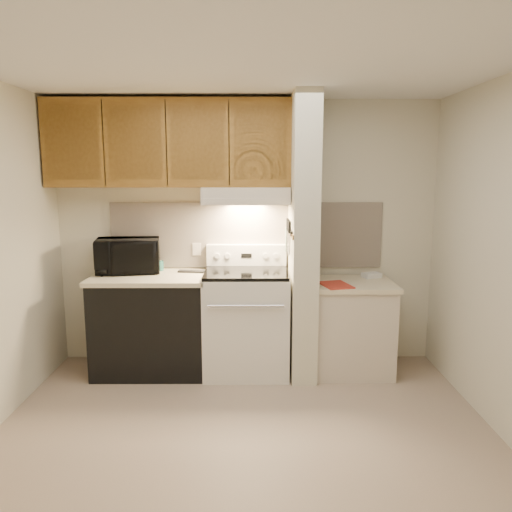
{
  "coord_description": "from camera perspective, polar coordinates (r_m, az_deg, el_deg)",
  "views": [
    {
      "loc": [
        0.06,
        -3.27,
        1.84
      ],
      "look_at": [
        0.09,
        0.75,
        1.16
      ],
      "focal_mm": 35.0,
      "sensor_mm": 36.0,
      "label": 1
    }
  ],
  "objects": [
    {
      "name": "floor",
      "position": [
        3.76,
        -1.35,
        -19.71
      ],
      "size": [
        3.6,
        3.6,
        0.0
      ],
      "primitive_type": "plane",
      "color": "tan",
      "rests_on": "ground"
    },
    {
      "name": "ceiling",
      "position": [
        3.34,
        -1.53,
        21.03
      ],
      "size": [
        3.6,
        3.6,
        0.0
      ],
      "primitive_type": "plane",
      "rotation": [
        3.14,
        0.0,
        0.0
      ],
      "color": "white",
      "rests_on": "wall_back"
    },
    {
      "name": "wall_back",
      "position": [
        4.81,
        -1.09,
        2.6
      ],
      "size": [
        3.6,
        2.5,
        0.02
      ],
      "primitive_type": "cube",
      "rotation": [
        1.57,
        0.0,
        0.0
      ],
      "color": "beige",
      "rests_on": "floor"
    },
    {
      "name": "wall_right",
      "position": [
        3.75,
        27.25,
        -0.51
      ],
      "size": [
        0.02,
        3.0,
        2.5
      ],
      "primitive_type": "cube",
      "color": "beige",
      "rests_on": "floor"
    },
    {
      "name": "backsplash",
      "position": [
        4.8,
        -1.09,
        2.41
      ],
      "size": [
        2.6,
        0.02,
        0.63
      ],
      "primitive_type": "cube",
      "color": "#F4DFCB",
      "rests_on": "wall_back"
    },
    {
      "name": "range_body",
      "position": [
        4.64,
        -1.12,
        -7.67
      ],
      "size": [
        0.76,
        0.65,
        0.92
      ],
      "primitive_type": "cube",
      "color": "silver",
      "rests_on": "floor"
    },
    {
      "name": "oven_window",
      "position": [
        4.32,
        -1.18,
        -8.41
      ],
      "size": [
        0.5,
        0.01,
        0.3
      ],
      "primitive_type": "cube",
      "color": "black",
      "rests_on": "range_body"
    },
    {
      "name": "oven_handle",
      "position": [
        4.22,
        -1.19,
        -5.74
      ],
      "size": [
        0.65,
        0.02,
        0.02
      ],
      "primitive_type": "cylinder",
      "rotation": [
        0.0,
        1.57,
        0.0
      ],
      "color": "silver",
      "rests_on": "range_body"
    },
    {
      "name": "cooktop",
      "position": [
        4.52,
        -1.14,
        -1.91
      ],
      "size": [
        0.74,
        0.64,
        0.03
      ],
      "primitive_type": "cube",
      "color": "black",
      "rests_on": "range_body"
    },
    {
      "name": "range_backguard",
      "position": [
        4.78,
        -1.09,
        0.13
      ],
      "size": [
        0.76,
        0.08,
        0.2
      ],
      "primitive_type": "cube",
      "color": "silver",
      "rests_on": "range_body"
    },
    {
      "name": "range_display",
      "position": [
        4.74,
        -1.1,
        0.05
      ],
      "size": [
        0.1,
        0.01,
        0.04
      ],
      "primitive_type": "cube",
      "color": "black",
      "rests_on": "range_backguard"
    },
    {
      "name": "range_knob_left_outer",
      "position": [
        4.75,
        -4.48,
        0.04
      ],
      "size": [
        0.05,
        0.02,
        0.05
      ],
      "primitive_type": "cylinder",
      "rotation": [
        1.57,
        0.0,
        0.0
      ],
      "color": "silver",
      "rests_on": "range_backguard"
    },
    {
      "name": "range_knob_left_inner",
      "position": [
        4.74,
        -3.28,
        0.04
      ],
      "size": [
        0.05,
        0.02,
        0.05
      ],
      "primitive_type": "cylinder",
      "rotation": [
        1.57,
        0.0,
        0.0
      ],
      "color": "silver",
      "rests_on": "range_backguard"
    },
    {
      "name": "range_knob_right_inner",
      "position": [
        4.73,
        1.08,
        0.04
      ],
      "size": [
        0.05,
        0.02,
        0.05
      ],
      "primitive_type": "cylinder",
      "rotation": [
        1.57,
        0.0,
        0.0
      ],
      "color": "silver",
      "rests_on": "range_backguard"
    },
    {
      "name": "range_knob_right_outer",
      "position": [
        4.74,
        2.29,
        0.04
      ],
      "size": [
        0.05,
        0.02,
        0.05
      ],
      "primitive_type": "cylinder",
      "rotation": [
        1.57,
        0.0,
        0.0
      ],
      "color": "silver",
      "rests_on": "range_backguard"
    },
    {
      "name": "dishwasher_front",
      "position": [
        4.75,
        -11.89,
        -7.77
      ],
      "size": [
        1.0,
        0.63,
        0.87
      ],
      "primitive_type": "cube",
      "color": "black",
      "rests_on": "floor"
    },
    {
      "name": "left_countertop",
      "position": [
        4.63,
        -12.09,
        -2.4
      ],
      "size": [
        1.04,
        0.67,
        0.04
      ],
      "primitive_type": "cube",
      "color": "beige",
      "rests_on": "dishwasher_front"
    },
    {
      "name": "spoon_rest",
      "position": [
        4.69,
        -7.39,
        -1.76
      ],
      "size": [
        0.25,
        0.11,
        0.02
      ],
      "primitive_type": "cube",
      "rotation": [
        0.0,
        0.0,
        -0.15
      ],
      "color": "black",
      "rests_on": "left_countertop"
    },
    {
      "name": "teal_jar",
      "position": [
        4.82,
        -11.01,
        -1.09
      ],
      "size": [
        0.1,
        0.1,
        0.09
      ],
      "primitive_type": "cylinder",
      "rotation": [
        0.0,
        0.0,
        0.31
      ],
      "color": "#25645B",
      "rests_on": "left_countertop"
    },
    {
      "name": "outlet",
      "position": [
        4.83,
        -6.79,
        0.78
      ],
      "size": [
        0.08,
        0.01,
        0.12
      ],
      "primitive_type": "cube",
      "color": "beige",
      "rests_on": "backsplash"
    },
    {
      "name": "microwave",
      "position": [
        4.79,
        -14.4,
        0.06
      ],
      "size": [
        0.63,
        0.48,
        0.32
      ],
      "primitive_type": "imported",
      "rotation": [
        0.0,
        0.0,
        0.17
      ],
      "color": "black",
      "rests_on": "left_countertop"
    },
    {
      "name": "partition_pillar",
      "position": [
        4.48,
        5.39,
        2.04
      ],
      "size": [
        0.22,
        0.7,
        2.5
      ],
      "primitive_type": "cube",
      "color": "beige",
      "rests_on": "floor"
    },
    {
      "name": "pillar_trim",
      "position": [
        4.47,
        3.91,
        2.68
      ],
      "size": [
        0.01,
        0.7,
        0.04
      ],
      "primitive_type": "cube",
      "color": "brown",
      "rests_on": "partition_pillar"
    },
    {
      "name": "knife_strip",
      "position": [
        4.41,
        3.89,
        2.86
      ],
      "size": [
        0.02,
        0.42,
        0.04
      ],
      "primitive_type": "cube",
      "color": "black",
      "rests_on": "partition_pillar"
    },
    {
      "name": "knife_blade_a",
      "position": [
        4.26,
        3.87,
        1.26
      ],
      "size": [
        0.01,
        0.03,
        0.16
      ],
      "primitive_type": "cube",
      "color": "silver",
      "rests_on": "knife_strip"
    },
    {
      "name": "knife_handle_a",
      "position": [
        4.26,
        3.88,
        3.28
      ],
      "size": [
        0.02,
        0.02,
        0.1
      ],
      "primitive_type": "cylinder",
      "color": "black",
      "rests_on": "knife_strip"
    },
    {
      "name": "knife_blade_b",
      "position": [
        4.35,
        3.78,
        1.3
      ],
      "size": [
        0.01,
        0.04,
        0.18
      ],
      "primitive_type": "cube",
      "color": "silver",
      "rests_on": "knife_strip"
    },
    {
      "name": "knife_handle_b",
      "position": [
        4.33,
        3.81,
        3.39
      ],
      "size": [
        0.02,
        0.02,
        0.1
      ],
      "primitive_type": "cylinder",
      "color": "black",
      "rests_on": "knife_strip"
    },
    {
      "name": "knife_blade_c",
      "position": [
        4.44,
        3.7,
        1.34
      ],
      "size": [
        0.01,
        0.04,
        0.2
      ],
      "primitive_type": "cube",
      "color": "silver",
      "rests_on": "knife_strip"
    },
    {
      "name": "knife_handle_c",
      "position": [
        4.41,
        3.73,
        3.51
      ],
      "size": [
        0.02,
        0.02,
        0.1
      ],
      "primitive_type": "cylinder",
      "color": "black",
      "rests_on": "knife_strip"
    },
    {
      "name": "knife_blade_d",
      "position": [
        4.5,
        3.65,
        1.71
      ],
      "size": [
        0.01,
        0.04,
        0.16
      ],
      "primitive_type": "cube",
      "color": "silver",
      "rests_on": "knife_strip"
    },
    {
      "name": "knife_handle_d",
      "position": [
        4.49,
        3.66,
        3.62
      ],
      "size": [
        0.02,
        0.02,
        0.1
      ],
      "primitive_type": "cylinder",
      "color": "black",
      "rests_on": "knife_strip"
    },
    {
      "name": "knife_blade_e",
      "position": [
        4.59,
        3.57,
        1.74
      ],
      "size": [
        0.01,
        0.04,
        0.18
      ],
      "primitive_type": "cube",
      "color": "silver",
      "rests_on": "knife_strip"
    },
    {
      "name": "knife_handle_e",
      "position": [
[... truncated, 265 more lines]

